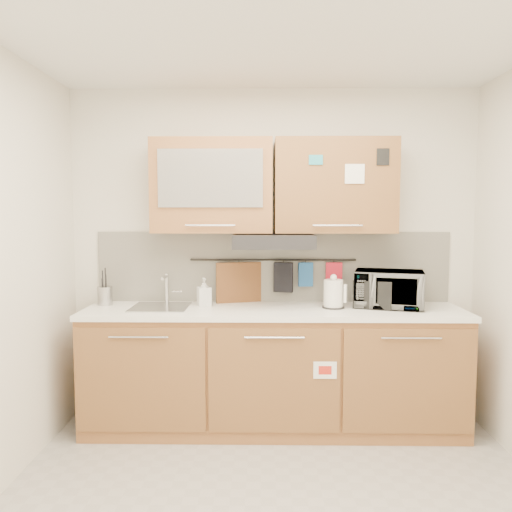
{
  "coord_description": "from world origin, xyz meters",
  "views": [
    {
      "loc": [
        -0.08,
        -2.48,
        1.63
      ],
      "look_at": [
        -0.13,
        1.05,
        1.32
      ],
      "focal_mm": 35.0,
      "sensor_mm": 36.0,
      "label": 1
    }
  ],
  "objects": [
    {
      "name": "ceiling",
      "position": [
        0.0,
        0.0,
        2.6
      ],
      "size": [
        3.2,
        3.2,
        0.0
      ],
      "primitive_type": "plane",
      "rotation": [
        3.14,
        0.0,
        0.0
      ],
      "color": "white",
      "rests_on": "wall_back"
    },
    {
      "name": "wall_back",
      "position": [
        0.0,
        1.5,
        1.3
      ],
      "size": [
        3.2,
        0.0,
        3.2
      ],
      "primitive_type": "plane",
      "rotation": [
        1.57,
        0.0,
        0.0
      ],
      "color": "silver",
      "rests_on": "ground"
    },
    {
      "name": "base_cabinet",
      "position": [
        0.0,
        1.19,
        0.41
      ],
      "size": [
        2.8,
        0.64,
        0.88
      ],
      "color": "#9B6737",
      "rests_on": "floor"
    },
    {
      "name": "countertop",
      "position": [
        0.0,
        1.19,
        0.9
      ],
      "size": [
        2.82,
        0.62,
        0.04
      ],
      "primitive_type": "cube",
      "color": "white",
      "rests_on": "base_cabinet"
    },
    {
      "name": "backsplash",
      "position": [
        0.0,
        1.49,
        1.2
      ],
      "size": [
        2.8,
        0.02,
        0.56
      ],
      "primitive_type": "cube",
      "color": "silver",
      "rests_on": "countertop"
    },
    {
      "name": "upper_cabinets",
      "position": [
        -0.0,
        1.32,
        1.83
      ],
      "size": [
        1.82,
        0.37,
        0.7
      ],
      "color": "#9B6737",
      "rests_on": "wall_back"
    },
    {
      "name": "range_hood",
      "position": [
        0.0,
        1.25,
        1.42
      ],
      "size": [
        0.6,
        0.46,
        0.1
      ],
      "primitive_type": "cube",
      "color": "black",
      "rests_on": "upper_cabinets"
    },
    {
      "name": "sink",
      "position": [
        -0.85,
        1.21,
        0.92
      ],
      "size": [
        0.42,
        0.4,
        0.26
      ],
      "color": "silver",
      "rests_on": "countertop"
    },
    {
      "name": "utensil_rail",
      "position": [
        0.0,
        1.45,
        1.26
      ],
      "size": [
        1.3,
        0.02,
        0.02
      ],
      "primitive_type": "cylinder",
      "rotation": [
        0.0,
        1.57,
        0.0
      ],
      "color": "black",
      "rests_on": "backsplash"
    },
    {
      "name": "utensil_crock",
      "position": [
        -1.3,
        1.31,
        0.99
      ],
      "size": [
        0.14,
        0.14,
        0.29
      ],
      "rotation": [
        0.0,
        0.0,
        -0.22
      ],
      "color": "#A8A8AD",
      "rests_on": "countertop"
    },
    {
      "name": "kettle",
      "position": [
        0.45,
        1.21,
        1.02
      ],
      "size": [
        0.19,
        0.19,
        0.26
      ],
      "rotation": [
        0.0,
        0.0,
        -0.41
      ],
      "color": "white",
      "rests_on": "countertop"
    },
    {
      "name": "toaster",
      "position": [
        0.75,
        1.21,
        1.03
      ],
      "size": [
        0.32,
        0.25,
        0.21
      ],
      "rotation": [
        0.0,
        0.0,
        -0.35
      ],
      "color": "black",
      "rests_on": "countertop"
    },
    {
      "name": "microwave",
      "position": [
        0.87,
        1.26,
        1.06
      ],
      "size": [
        0.57,
        0.45,
        0.28
      ],
      "primitive_type": "imported",
      "rotation": [
        0.0,
        0.0,
        -0.25
      ],
      "color": "#999999",
      "rests_on": "countertop"
    },
    {
      "name": "soap_bottle",
      "position": [
        -0.53,
        1.28,
        1.03
      ],
      "size": [
        0.12,
        0.13,
        0.21
      ],
      "primitive_type": "imported",
      "rotation": [
        0.0,
        0.0,
        0.35
      ],
      "color": "#999999",
      "rests_on": "countertop"
    },
    {
      "name": "cutting_board",
      "position": [
        -0.27,
        1.44,
        1.02
      ],
      "size": [
        0.36,
        0.13,
        0.45
      ],
      "primitive_type": "cube",
      "rotation": [
        0.0,
        0.0,
        0.28
      ],
      "color": "brown",
      "rests_on": "utensil_rail"
    },
    {
      "name": "oven_mitt",
      "position": [
        0.26,
        1.44,
        1.15
      ],
      "size": [
        0.12,
        0.04,
        0.19
      ],
      "primitive_type": "cube",
      "rotation": [
        0.0,
        0.0,
        0.1
      ],
      "color": "#1F5190",
      "rests_on": "utensil_rail"
    },
    {
      "name": "dark_pouch",
      "position": [
        0.08,
        1.44,
        1.12
      ],
      "size": [
        0.16,
        0.08,
        0.24
      ],
      "primitive_type": "cube",
      "rotation": [
        0.0,
        0.0,
        -0.24
      ],
      "color": "black",
      "rests_on": "utensil_rail"
    },
    {
      "name": "pot_holder",
      "position": [
        0.48,
        1.44,
        1.16
      ],
      "size": [
        0.13,
        0.02,
        0.16
      ],
      "primitive_type": "cube",
      "rotation": [
        0.0,
        0.0,
        0.0
      ],
      "color": "red",
      "rests_on": "utensil_rail"
    }
  ]
}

